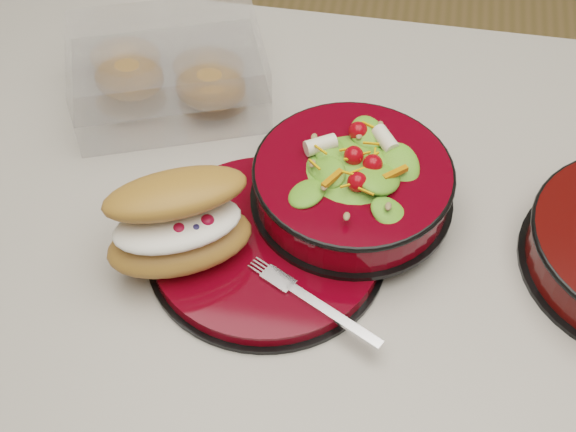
% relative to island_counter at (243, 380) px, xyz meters
% --- Properties ---
extents(island_counter, '(1.24, 0.74, 0.90)m').
position_rel_island_counter_xyz_m(island_counter, '(0.00, 0.00, 0.00)').
color(island_counter, silver).
rests_on(island_counter, ground).
extents(dinner_plate, '(0.26, 0.26, 0.02)m').
position_rel_island_counter_xyz_m(dinner_plate, '(0.06, -0.07, 0.46)').
color(dinner_plate, black).
rests_on(dinner_plate, island_counter).
extents(salad_bowl, '(0.23, 0.23, 0.09)m').
position_rel_island_counter_xyz_m(salad_bowl, '(0.14, -0.00, 0.50)').
color(salad_bowl, black).
rests_on(salad_bowl, dinner_plate).
extents(croissant, '(0.18, 0.16, 0.09)m').
position_rel_island_counter_xyz_m(croissant, '(-0.02, -0.10, 0.51)').
color(croissant, '#A46A32').
rests_on(croissant, dinner_plate).
extents(fork, '(0.14, 0.08, 0.00)m').
position_rel_island_counter_xyz_m(fork, '(0.13, -0.15, 0.47)').
color(fork, silver).
rests_on(fork, dinner_plate).
extents(pastry_box, '(0.28, 0.24, 0.09)m').
position_rel_island_counter_xyz_m(pastry_box, '(-0.11, 0.15, 0.49)').
color(pastry_box, white).
rests_on(pastry_box, island_counter).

